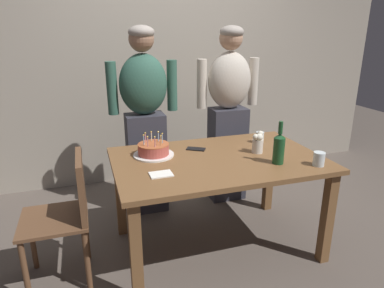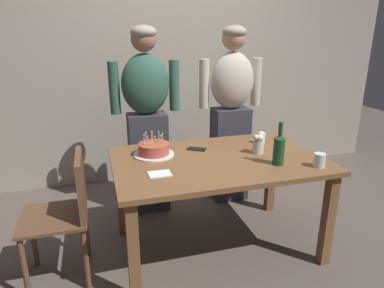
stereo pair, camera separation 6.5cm
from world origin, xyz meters
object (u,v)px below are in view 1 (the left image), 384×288
(wine_bottle, at_px, (279,148))
(person_woman_cardigan, at_px, (228,113))
(flower_vase, at_px, (258,143))
(birthday_cake, at_px, (153,150))
(water_glass_near, at_px, (260,137))
(cell_phone, at_px, (196,149))
(dining_chair, at_px, (68,209))
(person_man_bearded, at_px, (145,119))
(napkin_stack, at_px, (161,174))
(water_glass_far, at_px, (319,159))

(wine_bottle, bearing_deg, person_woman_cardigan, 87.06)
(person_woman_cardigan, bearing_deg, flower_vase, 83.65)
(birthday_cake, xyz_separation_m, person_woman_cardigan, (0.84, 0.57, 0.09))
(water_glass_near, bearing_deg, birthday_cake, -177.96)
(water_glass_near, relative_size, cell_phone, 0.64)
(birthday_cake, xyz_separation_m, flower_vase, (0.76, -0.18, 0.04))
(birthday_cake, distance_m, dining_chair, 0.71)
(wine_bottle, height_order, cell_phone, wine_bottle)
(person_man_bearded, bearing_deg, napkin_stack, 85.61)
(wine_bottle, xyz_separation_m, person_man_bearded, (-0.75, 0.98, 0.02))
(person_man_bearded, xyz_separation_m, person_woman_cardigan, (0.80, 0.00, 0.00))
(napkin_stack, xyz_separation_m, person_woman_cardigan, (0.87, 0.93, 0.13))
(cell_phone, bearing_deg, birthday_cake, -142.72)
(water_glass_near, bearing_deg, water_glass_far, -75.87)
(water_glass_near, distance_m, cell_phone, 0.55)
(water_glass_far, relative_size, dining_chair, 0.11)
(water_glass_near, height_order, cell_phone, water_glass_near)
(birthday_cake, distance_m, person_woman_cardigan, 1.02)
(cell_phone, bearing_deg, water_glass_far, -8.06)
(wine_bottle, bearing_deg, flower_vase, 97.77)
(birthday_cake, relative_size, water_glass_near, 3.26)
(napkin_stack, height_order, dining_chair, dining_chair)
(birthday_cake, distance_m, wine_bottle, 0.90)
(person_man_bearded, bearing_deg, birthday_cake, 85.60)
(wine_bottle, xyz_separation_m, person_woman_cardigan, (0.05, 0.98, 0.02))
(person_woman_cardigan, bearing_deg, person_man_bearded, 0.00)
(wine_bottle, relative_size, person_man_bearded, 0.18)
(napkin_stack, bearing_deg, person_man_bearded, 85.61)
(water_glass_near, relative_size, dining_chair, 0.11)
(wine_bottle, height_order, flower_vase, wine_bottle)
(birthday_cake, xyz_separation_m, wine_bottle, (0.79, -0.41, 0.07))
(water_glass_far, bearing_deg, dining_chair, 169.26)
(water_glass_far, xyz_separation_m, wine_bottle, (-0.24, 0.12, 0.07))
(flower_vase, xyz_separation_m, dining_chair, (-1.38, -0.05, -0.30))
(cell_phone, height_order, flower_vase, flower_vase)
(cell_phone, distance_m, flower_vase, 0.47)
(water_glass_far, distance_m, flower_vase, 0.45)
(birthday_cake, height_order, flower_vase, birthday_cake)
(person_woman_cardigan, bearing_deg, napkin_stack, 46.95)
(birthday_cake, relative_size, dining_chair, 0.34)
(water_glass_near, bearing_deg, person_man_bearded, 147.65)
(cell_phone, relative_size, napkin_stack, 0.99)
(birthday_cake, bearing_deg, person_man_bearded, 85.60)
(water_glass_near, xyz_separation_m, person_man_bearded, (-0.85, 0.54, 0.09))
(wine_bottle, distance_m, flower_vase, 0.24)
(dining_chair, bearing_deg, water_glass_near, 99.52)
(cell_phone, xyz_separation_m, flower_vase, (0.42, -0.21, 0.08))
(person_man_bearded, bearing_deg, water_glass_far, 131.89)
(water_glass_far, relative_size, wine_bottle, 0.32)
(wine_bottle, height_order, person_man_bearded, person_man_bearded)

